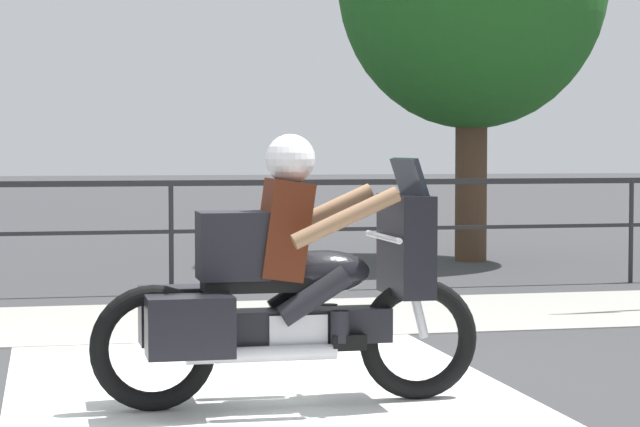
% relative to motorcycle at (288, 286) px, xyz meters
% --- Properties ---
extents(ground_plane, '(120.00, 120.00, 0.00)m').
position_rel_motorcycle_xyz_m(ground_plane, '(-0.12, 0.26, -0.70)').
color(ground_plane, '#38383A').
extents(sidewalk_band, '(44.00, 2.40, 0.01)m').
position_rel_motorcycle_xyz_m(sidewalk_band, '(-0.12, 3.66, -0.70)').
color(sidewalk_band, '#99968E').
rests_on(sidewalk_band, ground).
extents(crosswalk_band, '(3.08, 6.00, 0.01)m').
position_rel_motorcycle_xyz_m(crosswalk_band, '(-0.08, 0.06, -0.70)').
color(crosswalk_band, silver).
rests_on(crosswalk_band, ground).
extents(fence_railing, '(36.00, 0.05, 1.17)m').
position_rel_motorcycle_xyz_m(fence_railing, '(-0.12, 5.67, 0.22)').
color(fence_railing, '#232326').
rests_on(fence_railing, ground).
extents(motorcycle, '(2.29, 0.76, 1.58)m').
position_rel_motorcycle_xyz_m(motorcycle, '(0.00, 0.00, 0.00)').
color(motorcycle, black).
rests_on(motorcycle, ground).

